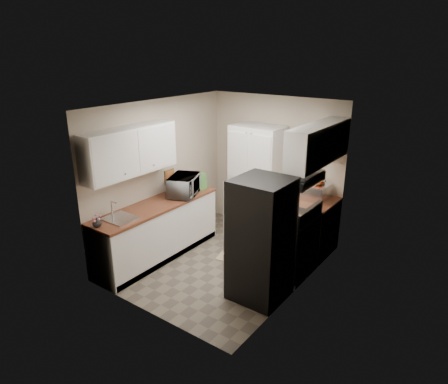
# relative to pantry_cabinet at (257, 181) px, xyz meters

# --- Properties ---
(ground) EXTENTS (3.20, 3.20, 0.00)m
(ground) POSITION_rel_pantry_cabinet_xyz_m (0.20, -1.32, -1.00)
(ground) COLOR #665B4C
(ground) RESTS_ON ground
(room_shell) EXTENTS (2.64, 3.24, 2.52)m
(room_shell) POSITION_rel_pantry_cabinet_xyz_m (0.18, -1.32, 0.63)
(room_shell) COLOR #B1A38F
(room_shell) RESTS_ON ground
(pantry_cabinet) EXTENTS (0.90, 0.55, 2.00)m
(pantry_cabinet) POSITION_rel_pantry_cabinet_xyz_m (0.00, 0.00, 0.00)
(pantry_cabinet) COLOR white
(pantry_cabinet) RESTS_ON ground
(base_cabinet_left) EXTENTS (0.60, 2.30, 0.88)m
(base_cabinet_left) POSITION_rel_pantry_cabinet_xyz_m (-0.79, -1.75, -0.56)
(base_cabinet_left) COLOR white
(base_cabinet_left) RESTS_ON ground
(countertop_left) EXTENTS (0.63, 2.33, 0.04)m
(countertop_left) POSITION_rel_pantry_cabinet_xyz_m (-0.79, -1.75, -0.10)
(countertop_left) COLOR brown
(countertop_left) RESTS_ON base_cabinet_left
(base_cabinet_right) EXTENTS (0.60, 0.80, 0.88)m
(base_cabinet_right) POSITION_rel_pantry_cabinet_xyz_m (1.19, -0.12, -0.56)
(base_cabinet_right) COLOR white
(base_cabinet_right) RESTS_ON ground
(countertop_right) EXTENTS (0.63, 0.83, 0.04)m
(countertop_right) POSITION_rel_pantry_cabinet_xyz_m (1.19, -0.12, -0.10)
(countertop_right) COLOR brown
(countertop_right) RESTS_ON base_cabinet_right
(electric_range) EXTENTS (0.71, 0.78, 1.13)m
(electric_range) POSITION_rel_pantry_cabinet_xyz_m (1.17, -0.93, -0.52)
(electric_range) COLOR #B7B7BC
(electric_range) RESTS_ON ground
(refrigerator) EXTENTS (0.70, 0.72, 1.70)m
(refrigerator) POSITION_rel_pantry_cabinet_xyz_m (1.14, -1.73, -0.15)
(refrigerator) COLOR #B7B7BC
(refrigerator) RESTS_ON ground
(microwave) EXTENTS (0.63, 0.73, 0.34)m
(microwave) POSITION_rel_pantry_cabinet_xyz_m (-0.71, -1.16, 0.09)
(microwave) COLOR silver
(microwave) RESTS_ON countertop_left
(wine_bottle) EXTENTS (0.07, 0.07, 0.28)m
(wine_bottle) POSITION_rel_pantry_cabinet_xyz_m (-0.82, -0.90, 0.06)
(wine_bottle) COLOR black
(wine_bottle) RESTS_ON countertop_left
(flower_vase) EXTENTS (0.15, 0.15, 0.13)m
(flower_vase) POSITION_rel_pantry_cabinet_xyz_m (-0.83, -2.83, -0.01)
(flower_vase) COLOR beige
(flower_vase) RESTS_ON countertop_left
(cutting_board) EXTENTS (0.05, 0.23, 0.29)m
(cutting_board) POSITION_rel_pantry_cabinet_xyz_m (-0.65, -0.78, 0.07)
(cutting_board) COLOR #418337
(cutting_board) RESTS_ON countertop_left
(toaster_oven) EXTENTS (0.35, 0.44, 0.25)m
(toaster_oven) POSITION_rel_pantry_cabinet_xyz_m (1.18, -0.03, 0.05)
(toaster_oven) COLOR silver
(toaster_oven) RESTS_ON countertop_right
(fruit_basket) EXTENTS (0.30, 0.30, 0.10)m
(fruit_basket) POSITION_rel_pantry_cabinet_xyz_m (1.17, 0.00, 0.22)
(fruit_basket) COLOR #EF3400
(fruit_basket) RESTS_ON toaster_oven
(kitchen_mat) EXTENTS (0.68, 0.89, 0.01)m
(kitchen_mat) POSITION_rel_pantry_cabinet_xyz_m (0.19, -0.86, -0.99)
(kitchen_mat) COLOR tan
(kitchen_mat) RESTS_ON ground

